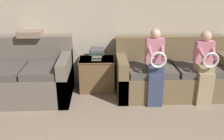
{
  "coord_description": "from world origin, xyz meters",
  "views": [
    {
      "loc": [
        -0.03,
        -1.36,
        1.91
      ],
      "look_at": [
        0.12,
        1.81,
        0.72
      ],
      "focal_mm": 40.0,
      "sensor_mm": 36.0,
      "label": 1
    }
  ],
  "objects_px": {
    "child_right_seated": "(205,65)",
    "book_stack": "(97,53)",
    "couch_side": "(28,77)",
    "child_left_seated": "(155,64)",
    "couch_main": "(172,74)",
    "throw_pillow": "(31,33)",
    "side_shelf": "(97,74)"
  },
  "relations": [
    {
      "from": "book_stack",
      "to": "child_right_seated",
      "type": "bearing_deg",
      "value": -17.79
    },
    {
      "from": "book_stack",
      "to": "throw_pillow",
      "type": "relative_size",
      "value": 0.77
    },
    {
      "from": "couch_side",
      "to": "child_left_seated",
      "type": "height_order",
      "value": "child_left_seated"
    },
    {
      "from": "child_left_seated",
      "to": "book_stack",
      "type": "relative_size",
      "value": 3.97
    },
    {
      "from": "side_shelf",
      "to": "throw_pillow",
      "type": "xyz_separation_m",
      "value": [
        -1.11,
        0.12,
        0.72
      ]
    },
    {
      "from": "couch_side",
      "to": "throw_pillow",
      "type": "distance_m",
      "value": 0.75
    },
    {
      "from": "couch_main",
      "to": "child_right_seated",
      "type": "height_order",
      "value": "child_right_seated"
    },
    {
      "from": "couch_main",
      "to": "child_left_seated",
      "type": "xyz_separation_m",
      "value": [
        -0.39,
        -0.36,
        0.32
      ]
    },
    {
      "from": "couch_main",
      "to": "child_left_seated",
      "type": "height_order",
      "value": "child_left_seated"
    },
    {
      "from": "couch_side",
      "to": "child_right_seated",
      "type": "height_order",
      "value": "child_right_seated"
    },
    {
      "from": "couch_side",
      "to": "side_shelf",
      "type": "distance_m",
      "value": 1.17
    },
    {
      "from": "child_right_seated",
      "to": "book_stack",
      "type": "relative_size",
      "value": 3.85
    },
    {
      "from": "throw_pillow",
      "to": "book_stack",
      "type": "bearing_deg",
      "value": -6.55
    },
    {
      "from": "child_right_seated",
      "to": "child_left_seated",
      "type": "bearing_deg",
      "value": 179.86
    },
    {
      "from": "child_left_seated",
      "to": "side_shelf",
      "type": "distance_m",
      "value": 1.11
    },
    {
      "from": "child_left_seated",
      "to": "book_stack",
      "type": "xyz_separation_m",
      "value": [
        -0.9,
        0.54,
        0.03
      ]
    },
    {
      "from": "couch_side",
      "to": "child_left_seated",
      "type": "bearing_deg",
      "value": -8.94
    },
    {
      "from": "child_right_seated",
      "to": "couch_main",
      "type": "bearing_deg",
      "value": 137.02
    },
    {
      "from": "child_left_seated",
      "to": "couch_main",
      "type": "bearing_deg",
      "value": 42.83
    },
    {
      "from": "child_left_seated",
      "to": "couch_side",
      "type": "bearing_deg",
      "value": 171.06
    },
    {
      "from": "couch_side",
      "to": "child_left_seated",
      "type": "distance_m",
      "value": 2.1
    },
    {
      "from": "child_left_seated",
      "to": "side_shelf",
      "type": "bearing_deg",
      "value": 149.0
    },
    {
      "from": "child_left_seated",
      "to": "throw_pillow",
      "type": "relative_size",
      "value": 3.08
    },
    {
      "from": "child_right_seated",
      "to": "book_stack",
      "type": "xyz_separation_m",
      "value": [
        -1.68,
        0.54,
        0.05
      ]
    },
    {
      "from": "couch_main",
      "to": "side_shelf",
      "type": "distance_m",
      "value": 1.31
    },
    {
      "from": "side_shelf",
      "to": "throw_pillow",
      "type": "bearing_deg",
      "value": 173.75
    },
    {
      "from": "couch_main",
      "to": "throw_pillow",
      "type": "distance_m",
      "value": 2.51
    },
    {
      "from": "couch_main",
      "to": "couch_side",
      "type": "relative_size",
      "value": 1.33
    },
    {
      "from": "couch_side",
      "to": "side_shelf",
      "type": "xyz_separation_m",
      "value": [
        1.15,
        0.22,
        -0.05
      ]
    },
    {
      "from": "child_left_seated",
      "to": "child_right_seated",
      "type": "height_order",
      "value": "child_left_seated"
    },
    {
      "from": "side_shelf",
      "to": "book_stack",
      "type": "bearing_deg",
      "value": -43.72
    },
    {
      "from": "child_right_seated",
      "to": "book_stack",
      "type": "distance_m",
      "value": 1.76
    }
  ]
}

